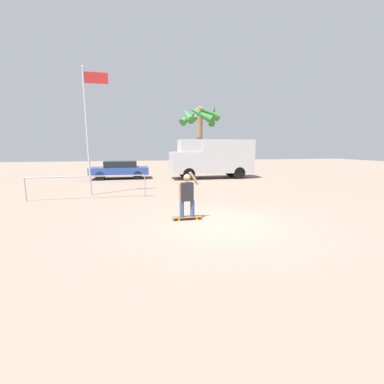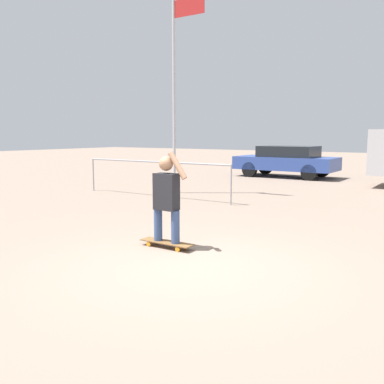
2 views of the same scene
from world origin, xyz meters
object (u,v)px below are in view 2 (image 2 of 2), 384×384
Objects in this scene: skateboard at (167,243)px; person_skateboarder at (166,194)px; parked_car_blue at (287,160)px; flagpole at (177,79)px.

skateboard is 0.64× the size of person_skateboarder.
flagpole reaches higher than parked_car_blue.
parked_car_blue is 0.70× the size of flagpole.
parked_car_blue is (-2.74, 12.21, -0.16)m from person_skateboarder.
skateboard is 12.53m from parked_car_blue.
person_skateboarder is 0.35× the size of parked_car_blue.
person_skateboarder is at bearing -77.37° from parked_car_blue.
person_skateboarder is 0.24× the size of flagpole.
flagpole is (-3.72, 5.44, 2.65)m from person_skateboarder.
flagpole is at bearing 124.35° from skateboard.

